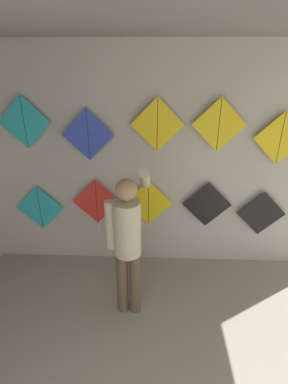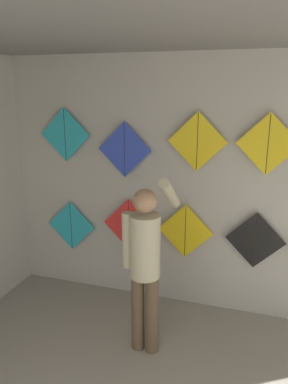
{
  "view_description": "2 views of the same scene",
  "coord_description": "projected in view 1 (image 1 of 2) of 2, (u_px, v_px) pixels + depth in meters",
  "views": [
    {
      "loc": [
        0.05,
        0.62,
        2.68
      ],
      "look_at": [
        -0.08,
        3.78,
        1.18
      ],
      "focal_mm": 28.0,
      "sensor_mm": 36.0,
      "label": 1
    },
    {
      "loc": [
        0.72,
        0.19,
        2.46
      ],
      "look_at": [
        -0.44,
        3.78,
        1.39
      ],
      "focal_mm": 35.0,
      "sensor_mm": 36.0,
      "label": 2
    }
  ],
  "objects": [
    {
      "name": "kite_3",
      "position": [
        207.0,
        205.0,
        3.8
      ],
      "size": [
        0.62,
        0.01,
        0.62
      ],
      "color": "black"
    },
    {
      "name": "kite_8",
      "position": [
        219.0,
        125.0,
        3.36
      ],
      "size": [
        0.62,
        0.01,
        0.62
      ],
      "color": "yellow"
    },
    {
      "name": "kite_0",
      "position": [
        40.0,
        208.0,
        3.92
      ],
      "size": [
        0.62,
        0.01,
        0.62
      ],
      "color": "#28B2C6"
    },
    {
      "name": "kite_7",
      "position": [
        157.0,
        125.0,
        3.39
      ],
      "size": [
        0.62,
        0.01,
        0.62
      ],
      "color": "yellow"
    },
    {
      "name": "kite_9",
      "position": [
        281.0,
        139.0,
        3.4
      ],
      "size": [
        0.62,
        0.01,
        0.62
      ],
      "color": "yellow"
    },
    {
      "name": "kite_6",
      "position": [
        88.0,
        135.0,
        3.48
      ],
      "size": [
        0.62,
        0.01,
        0.62
      ],
      "color": "blue"
    },
    {
      "name": "kite_4",
      "position": [
        261.0,
        214.0,
        3.83
      ],
      "size": [
        0.62,
        0.01,
        0.62
      ],
      "color": "black"
    },
    {
      "name": "kite_5",
      "position": [
        24.0,
        122.0,
        3.44
      ],
      "size": [
        0.62,
        0.01,
        0.62
      ],
      "color": "#28B2C6"
    },
    {
      "name": "kite_1",
      "position": [
        97.0,
        203.0,
        3.86
      ],
      "size": [
        0.62,
        0.04,
        0.76
      ],
      "color": "red"
    },
    {
      "name": "back_panel",
      "position": [
        152.0,
        164.0,
        3.69
      ],
      "size": [
        5.1,
        0.06,
        2.8
      ],
      "primitive_type": "cube",
      "color": "#BCB7AD",
      "rests_on": "ground"
    },
    {
      "name": "ceiling_slab",
      "position": [
        147.0,
        11.0,
        1.22
      ],
      "size": [
        5.1,
        4.88,
        0.04
      ],
      "primitive_type": "cube",
      "color": "gray"
    },
    {
      "name": "kite_2",
      "position": [
        148.0,
        203.0,
        3.83
      ],
      "size": [
        0.62,
        0.01,
        0.62
      ],
      "color": "yellow"
    },
    {
      "name": "shopkeeper",
      "position": [
        128.0,
        237.0,
        3.02
      ],
      "size": [
        0.44,
        0.59,
        1.72
      ],
      "rotation": [
        0.0,
        0.0,
        -0.04
      ],
      "color": "brown",
      "rests_on": "ground"
    }
  ]
}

